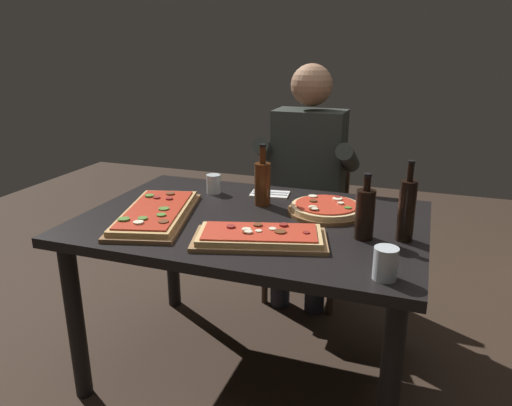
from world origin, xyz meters
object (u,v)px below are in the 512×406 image
object	(u,v)px
wine_bottle_dark	(365,213)
tumbler_near_camera	(214,185)
pizza_round_far	(326,209)
diner_chair	(310,212)
dining_table	(252,239)
vinegar_bottle_green	(263,182)
oil_bottle_amber	(407,209)
pizza_rectangular_left	(156,213)
seated_diner	(307,175)
pizza_rectangular_front	(260,237)
tumbler_far_side	(385,263)

from	to	relation	value
wine_bottle_dark	tumbler_near_camera	bearing A→B (deg)	156.08
pizza_round_far	diner_chair	size ratio (longest dim) A/B	0.38
dining_table	vinegar_bottle_green	world-z (taller)	vinegar_bottle_green
oil_bottle_amber	tumbler_near_camera	xyz separation A→B (m)	(-0.90, 0.30, -0.08)
wine_bottle_dark	pizza_rectangular_left	bearing A→B (deg)	-175.72
diner_chair	seated_diner	bearing A→B (deg)	-90.00
oil_bottle_amber	seated_diner	size ratio (longest dim) A/B	0.23
pizza_rectangular_left	tumbler_near_camera	size ratio (longest dim) A/B	6.86
diner_chair	pizza_rectangular_front	bearing A→B (deg)	-86.72
pizza_rectangular_left	pizza_round_far	bearing A→B (deg)	24.01
seated_diner	tumbler_near_camera	bearing A→B (deg)	-126.61
wine_bottle_dark	tumbler_near_camera	size ratio (longest dim) A/B	2.74
pizza_round_far	vinegar_bottle_green	distance (m)	0.31
oil_bottle_amber	vinegar_bottle_green	xyz separation A→B (m)	(-0.62, 0.22, -0.02)
pizza_round_far	diner_chair	bearing A→B (deg)	108.11
tumbler_far_side	diner_chair	bearing A→B (deg)	112.90
dining_table	tumbler_near_camera	world-z (taller)	tumbler_near_camera
pizza_rectangular_front	oil_bottle_amber	distance (m)	0.54
seated_diner	oil_bottle_amber	bearing A→B (deg)	-54.12
tumbler_far_side	diner_chair	xyz separation A→B (m)	(-0.52, 1.23, -0.30)
dining_table	wine_bottle_dark	bearing A→B (deg)	-8.12
dining_table	seated_diner	distance (m)	0.74
dining_table	tumbler_far_side	size ratio (longest dim) A/B	13.63
pizza_rectangular_left	diner_chair	size ratio (longest dim) A/B	0.71
vinegar_bottle_green	tumbler_near_camera	world-z (taller)	vinegar_bottle_green
wine_bottle_dark	diner_chair	xyz separation A→B (m)	(-0.41, 0.92, -0.35)
dining_table	pizza_round_far	size ratio (longest dim) A/B	4.25
pizza_round_far	tumbler_far_side	xyz separation A→B (m)	(0.29, -0.54, 0.03)
vinegar_bottle_green	seated_diner	bearing A→B (deg)	83.16
tumbler_near_camera	tumbler_far_side	xyz separation A→B (m)	(0.86, -0.64, 0.01)
oil_bottle_amber	tumbler_near_camera	world-z (taller)	oil_bottle_amber
dining_table	vinegar_bottle_green	distance (m)	0.27
dining_table	tumbler_far_side	bearing A→B (deg)	-33.28
dining_table	pizza_round_far	bearing A→B (deg)	30.33
dining_table	diner_chair	xyz separation A→B (m)	(0.05, 0.86, -0.16)
pizza_round_far	oil_bottle_amber	bearing A→B (deg)	-30.80
dining_table	vinegar_bottle_green	bearing A→B (deg)	94.99
vinegar_bottle_green	diner_chair	world-z (taller)	vinegar_bottle_green
wine_bottle_dark	tumbler_near_camera	world-z (taller)	wine_bottle_dark
tumbler_far_side	seated_diner	xyz separation A→B (m)	(-0.52, 1.11, -0.05)
vinegar_bottle_green	tumbler_near_camera	bearing A→B (deg)	162.13
wine_bottle_dark	seated_diner	distance (m)	0.91
pizza_rectangular_left	wine_bottle_dark	xyz separation A→B (m)	(0.84, 0.06, 0.08)
wine_bottle_dark	diner_chair	world-z (taller)	wine_bottle_dark
pizza_rectangular_front	diner_chair	size ratio (longest dim) A/B	0.61
pizza_rectangular_front	wine_bottle_dark	world-z (taller)	wine_bottle_dark
wine_bottle_dark	tumbler_near_camera	distance (m)	0.83
vinegar_bottle_green	pizza_rectangular_front	bearing A→B (deg)	-72.50
pizza_rectangular_front	wine_bottle_dark	bearing A→B (deg)	24.61
pizza_round_far	pizza_rectangular_left	bearing A→B (deg)	-155.99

